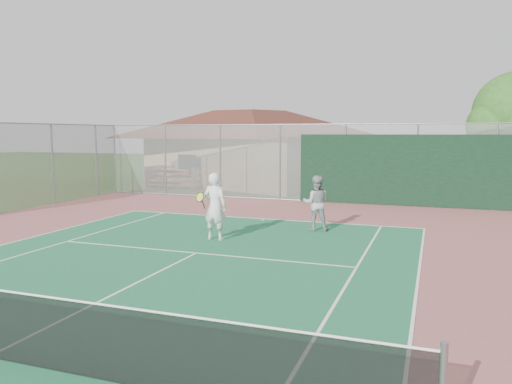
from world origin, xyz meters
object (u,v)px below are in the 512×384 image
at_px(clubhouse, 250,140).
at_px(player_grey_back, 316,204).
at_px(player_white_front, 215,207).
at_px(bleachers, 178,176).

distance_m(clubhouse, player_grey_back, 15.23).
relative_size(clubhouse, player_white_front, 7.35).
relative_size(player_white_front, player_grey_back, 1.12).
height_order(player_white_front, player_grey_back, player_white_front).
bearing_deg(player_grey_back, clubhouse, -76.05).
xyz_separation_m(clubhouse, player_white_front, (4.76, -15.65, -1.72)).
bearing_deg(clubhouse, bleachers, -115.35).
distance_m(bleachers, player_white_front, 14.82).
bearing_deg(player_grey_back, bleachers, -58.46).
distance_m(player_white_front, player_grey_back, 3.40).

